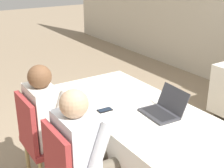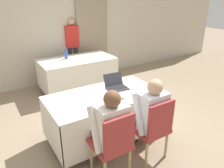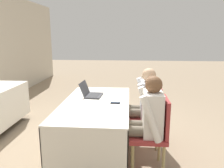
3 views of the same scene
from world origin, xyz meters
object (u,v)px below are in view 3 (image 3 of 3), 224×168
at_px(cell_phone, 115,103).
at_px(chair_near_left, 154,130).
at_px(chair_near_right, 149,113).
at_px(person_checkered_shirt, 146,118).
at_px(laptop, 91,93).
at_px(person_white_shirt, 143,102).

bearing_deg(cell_phone, chair_near_left, -116.71).
relative_size(chair_near_right, person_checkered_shirt, 0.78).
height_order(laptop, person_checkered_shirt, person_checkered_shirt).
xyz_separation_m(chair_near_left, person_white_shirt, (0.62, 0.10, 0.16)).
distance_m(person_checkered_shirt, person_white_shirt, 0.62).
height_order(person_checkered_shirt, person_white_shirt, same).
relative_size(chair_near_right, person_white_shirt, 0.78).
bearing_deg(person_checkered_shirt, chair_near_right, 170.59).
bearing_deg(chair_near_right, laptop, -87.97).
bearing_deg(person_white_shirt, laptop, -87.69).
xyz_separation_m(cell_phone, person_white_shirt, (0.35, -0.38, -0.09)).
bearing_deg(chair_near_right, chair_near_left, 0.00).
bearing_deg(cell_phone, chair_near_right, -51.35).
distance_m(chair_near_left, chair_near_right, 0.62).
distance_m(cell_phone, person_white_shirt, 0.53).
distance_m(cell_phone, chair_near_left, 0.61).
distance_m(laptop, person_white_shirt, 0.77).
xyz_separation_m(chair_near_left, chair_near_right, (0.62, 0.00, 0.00)).
height_order(chair_near_left, chair_near_right, same).
bearing_deg(person_checkered_shirt, laptop, -128.15).
relative_size(chair_near_left, person_checkered_shirt, 0.78).
bearing_deg(cell_phone, person_checkered_shirt, -122.92).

